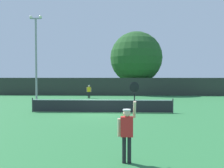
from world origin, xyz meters
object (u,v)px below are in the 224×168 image
Objects in this scene: player_serving at (127,127)px; light_pole at (36,54)px; parked_car_mid at (173,88)px; tennis_ball at (123,115)px; player_receiving at (89,90)px; parked_car_near at (100,87)px; large_tree at (136,58)px.

player_serving is 0.30× the size of light_pole.
tennis_ball is at bearing -109.50° from parked_car_mid.
player_receiving is (-4.21, 20.84, -0.13)m from player_serving.
parked_car_near is (4.13, 19.16, -3.96)m from light_pole.
parked_car_mid is at bearing 47.84° from light_pole.
tennis_ball is (4.10, -12.04, -0.93)m from player_receiving.
large_tree is 2.26× the size of parked_car_mid.
player_receiving is at bearing -82.36° from parked_car_near.
parked_car_near is 1.05× the size of parked_car_mid.
player_serving reaches higher than tennis_ball.
light_pole is 1.88× the size of parked_car_near.
parked_car_mid is (8.53, 23.77, 0.74)m from tennis_ball.
player_receiving is 0.38× the size of parked_car_mid.
parked_car_near is at bearing 96.97° from player_serving.
tennis_ball is (-0.11, 8.80, -1.07)m from player_serving.
large_tree is 9.03m from parked_car_mid.
large_tree is at bearing -129.25° from player_receiving.
parked_car_near is 12.52m from parked_car_mid.
player_serving is 21.26m from player_receiving.
light_pole is 1.98× the size of parked_car_mid.
parked_car_near is (0.13, 12.53, -0.19)m from player_receiving.
player_receiving is 12.75m from tennis_ball.
tennis_ball is 20.46m from large_tree.
large_tree is at bearing 54.34° from light_pole.
parked_car_near is (-3.97, 24.57, 0.74)m from tennis_ball.
tennis_ball is at bearing 108.80° from player_receiving.
parked_car_near is at bearing -90.59° from player_receiving.
light_pole is (-8.21, 14.21, 3.63)m from player_serving.
light_pole is 17.47m from large_tree.
parked_car_mid reaches higher than player_receiving.
light_pole is 0.88× the size of large_tree.
large_tree is at bearing 83.95° from tennis_ball.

